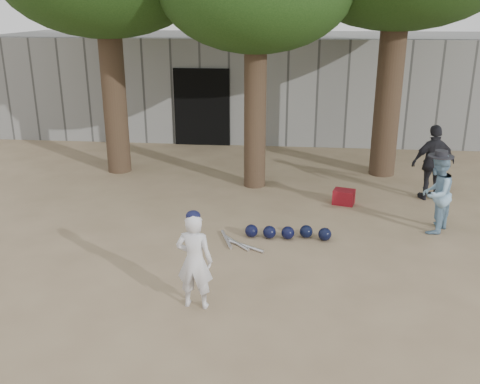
# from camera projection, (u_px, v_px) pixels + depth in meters

# --- Properties ---
(ground) EXTENTS (70.00, 70.00, 0.00)m
(ground) POSITION_uv_depth(u_px,v_px,m) (195.00, 270.00, 8.26)
(ground) COLOR #937C5E
(ground) RESTS_ON ground
(boy_player) EXTENTS (0.52, 0.36, 1.35)m
(boy_player) POSITION_uv_depth(u_px,v_px,m) (195.00, 261.00, 7.05)
(boy_player) COLOR silver
(boy_player) RESTS_ON ground
(spectator_blue) EXTENTS (0.83, 0.88, 1.44)m
(spectator_blue) POSITION_uv_depth(u_px,v_px,m) (436.00, 194.00, 9.44)
(spectator_blue) COLOR #7EA6C4
(spectator_blue) RESTS_ON ground
(spectator_dark) EXTENTS (1.00, 0.62, 1.58)m
(spectator_dark) POSITION_uv_depth(u_px,v_px,m) (433.00, 163.00, 11.05)
(spectator_dark) COLOR black
(spectator_dark) RESTS_ON ground
(red_bag) EXTENTS (0.49, 0.42, 0.30)m
(red_bag) POSITION_uv_depth(u_px,v_px,m) (344.00, 197.00, 10.96)
(red_bag) COLOR maroon
(red_bag) RESTS_ON ground
(back_building) EXTENTS (16.00, 5.24, 3.00)m
(back_building) POSITION_uv_depth(u_px,v_px,m) (251.00, 82.00, 17.47)
(back_building) COLOR gray
(back_building) RESTS_ON ground
(helmet_row) EXTENTS (1.51, 0.32, 0.23)m
(helmet_row) POSITION_uv_depth(u_px,v_px,m) (288.00, 232.00, 9.34)
(helmet_row) COLOR black
(helmet_row) RESTS_ON ground
(bat_pile) EXTENTS (0.83, 0.80, 0.06)m
(bat_pile) POSITION_uv_depth(u_px,v_px,m) (236.00, 243.00, 9.14)
(bat_pile) COLOR silver
(bat_pile) RESTS_ON ground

